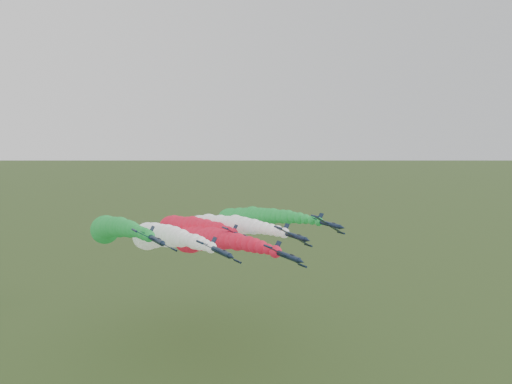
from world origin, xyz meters
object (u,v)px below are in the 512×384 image
jet_lead (202,239)px  jet_inner_left (155,236)px  jet_outer_left (110,228)px  jet_outer_right (244,218)px  jet_inner_right (214,226)px  jet_trail (181,227)px

jet_lead → jet_inner_left: bearing=148.9°
jet_outer_left → jet_outer_right: size_ratio=1.00×
jet_inner_right → jet_outer_right: 14.40m
jet_lead → jet_trail: (4.27, 24.65, -1.24)m
jet_outer_right → jet_inner_left: bearing=-165.8°
jet_inner_left → jet_inner_right: 19.09m
jet_inner_left → jet_outer_left: (-9.00, 10.93, 1.21)m
jet_lead → jet_outer_right: size_ratio=1.00×
jet_trail → jet_inner_left: bearing=-129.2°
jet_inner_right → jet_trail: size_ratio=1.01×
jet_lead → jet_inner_left: size_ratio=1.00×
jet_inner_right → jet_outer_right: bearing=21.6°
jet_inner_right → jet_trail: jet_inner_right is taller
jet_outer_right → jet_trail: bearing=149.9°
jet_inner_left → jet_outer_left: jet_outer_left is taller
jet_inner_right → jet_trail: (-4.00, 15.39, -2.37)m
jet_inner_left → jet_inner_right: size_ratio=0.99×
jet_lead → jet_inner_left: jet_inner_left is taller
jet_trail → jet_outer_right: bearing=-30.1°
jet_inner_right → jet_outer_right: (13.38, 5.30, 0.32)m
jet_lead → jet_outer_left: (-19.60, 17.33, 2.05)m
jet_inner_left → jet_outer_right: bearing=14.2°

